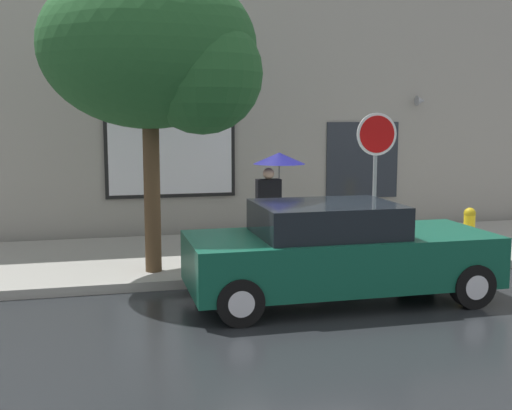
{
  "coord_description": "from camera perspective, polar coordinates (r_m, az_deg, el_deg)",
  "views": [
    {
      "loc": [
        -2.89,
        -8.83,
        2.7
      ],
      "look_at": [
        -0.28,
        1.8,
        1.2
      ],
      "focal_mm": 44.79,
      "sensor_mm": 36.0,
      "label": 1
    }
  ],
  "objects": [
    {
      "name": "ground_plane",
      "position": [
        9.68,
        4.22,
        -8.42
      ],
      "size": [
        60.0,
        60.0,
        0.0
      ],
      "primitive_type": "plane",
      "color": "black"
    },
    {
      "name": "parked_car",
      "position": [
        9.54,
        7.28,
        -4.22
      ],
      "size": [
        4.51,
        1.89,
        1.47
      ],
      "color": "#0F4C38",
      "rests_on": "ground"
    },
    {
      "name": "street_tree",
      "position": [
        10.56,
        -8.6,
        13.28
      ],
      "size": [
        3.49,
        2.97,
        4.99
      ],
      "color": "#4C3823",
      "rests_on": "sidewalk"
    },
    {
      "name": "sidewalk",
      "position": [
        12.46,
        -0.04,
        -4.36
      ],
      "size": [
        20.0,
        4.0,
        0.15
      ],
      "primitive_type": "cube",
      "color": "gray",
      "rests_on": "ground"
    },
    {
      "name": "stop_sign",
      "position": [
        11.63,
        10.66,
        4.29
      ],
      "size": [
        0.76,
        0.1,
        2.64
      ],
      "color": "gray",
      "rests_on": "sidewalk"
    },
    {
      "name": "pedestrian_with_umbrella",
      "position": [
        12.29,
        1.78,
        2.94
      ],
      "size": [
        1.01,
        1.01,
        1.89
      ],
      "color": "black",
      "rests_on": "sidewalk"
    },
    {
      "name": "building_facade",
      "position": [
        14.64,
        -2.42,
        10.86
      ],
      "size": [
        20.0,
        0.67,
        7.0
      ],
      "color": "#9E998E",
      "rests_on": "ground"
    },
    {
      "name": "fire_hydrant",
      "position": [
        13.24,
        18.5,
        -1.98
      ],
      "size": [
        0.3,
        0.44,
        0.8
      ],
      "color": "yellow",
      "rests_on": "sidewalk"
    }
  ]
}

